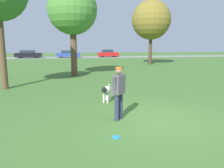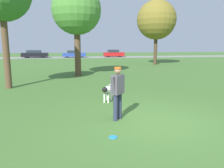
{
  "view_description": "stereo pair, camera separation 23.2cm",
  "coord_description": "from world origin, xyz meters",
  "views": [
    {
      "loc": [
        -2.53,
        -5.72,
        2.22
      ],
      "look_at": [
        -1.06,
        1.52,
        0.9
      ],
      "focal_mm": 35.0,
      "sensor_mm": 36.0,
      "label": 1
    },
    {
      "loc": [
        -2.31,
        -5.77,
        2.22
      ],
      "look_at": [
        -1.06,
        1.52,
        0.9
      ],
      "focal_mm": 35.0,
      "sensor_mm": 36.0,
      "label": 2
    }
  ],
  "objects": [
    {
      "name": "parked_car_red",
      "position": [
        5.05,
        35.3,
        0.67
      ],
      "size": [
        3.82,
        1.85,
        1.39
      ],
      "rotation": [
        0.0,
        0.0,
        -0.0
      ],
      "color": "red",
      "rests_on": "ground_plane"
    },
    {
      "name": "person",
      "position": [
        -1.07,
        0.42,
        0.94
      ],
      "size": [
        0.54,
        0.56,
        1.59
      ],
      "rotation": [
        0.0,
        0.0,
        0.82
      ],
      "color": "#2D334C",
      "rests_on": "ground_plane"
    },
    {
      "name": "dog",
      "position": [
        -1.06,
        2.56,
        0.46
      ],
      "size": [
        0.59,
        1.07,
        0.66
      ],
      "rotation": [
        0.0,
        0.0,
        4.28
      ],
      "color": "silver",
      "rests_on": "ground_plane"
    },
    {
      "name": "frisbee",
      "position": [
        -1.44,
        -0.84,
        0.01
      ],
      "size": [
        0.21,
        0.21,
        0.02
      ],
      "color": "#268CE5",
      "rests_on": "ground_plane"
    },
    {
      "name": "tree_far_right",
      "position": [
        6.92,
        18.42,
        5.01
      ],
      "size": [
        4.4,
        4.4,
        7.23
      ],
      "color": "#4C3826",
      "rests_on": "ground_plane"
    },
    {
      "name": "parked_car_blue",
      "position": [
        -2.33,
        34.94,
        0.63
      ],
      "size": [
        4.26,
        1.88,
        1.28
      ],
      "rotation": [
        0.0,
        0.0,
        -0.05
      ],
      "color": "#284293",
      "rests_on": "ground_plane"
    },
    {
      "name": "parked_car_black",
      "position": [
        -9.22,
        34.92,
        0.66
      ],
      "size": [
        4.45,
        1.98,
        1.35
      ],
      "rotation": [
        0.0,
        0.0,
        -0.04
      ],
      "color": "black",
      "rests_on": "ground_plane"
    },
    {
      "name": "tree_mid_center",
      "position": [
        -2.06,
        10.34,
        4.61
      ],
      "size": [
        3.46,
        3.46,
        6.39
      ],
      "color": "brown",
      "rests_on": "ground_plane"
    },
    {
      "name": "ground_plane",
      "position": [
        0.0,
        0.0,
        0.0
      ],
      "size": [
        120.0,
        120.0,
        0.0
      ],
      "primitive_type": "plane",
      "color": "#426B2D"
    },
    {
      "name": "far_road_strip",
      "position": [
        0.0,
        35.29,
        0.01
      ],
      "size": [
        120.0,
        6.0,
        0.01
      ],
      "color": "gray",
      "rests_on": "ground_plane"
    }
  ]
}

